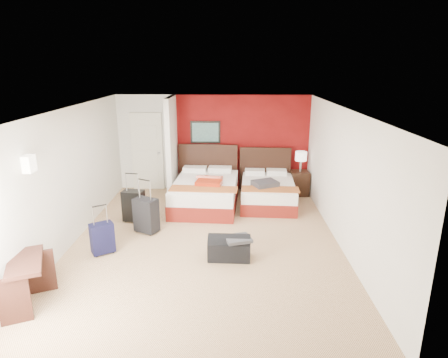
{
  "coord_description": "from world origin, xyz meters",
  "views": [
    {
      "loc": [
        0.47,
        -6.68,
        3.25
      ],
      "look_at": [
        0.33,
        0.8,
        1.0
      ],
      "focal_mm": 30.76,
      "sensor_mm": 36.0,
      "label": 1
    }
  ],
  "objects_px": {
    "nightstand": "(299,183)",
    "suitcase_navy": "(102,239)",
    "duffel_bag": "(229,249)",
    "table_lamp": "(301,162)",
    "bed_right": "(268,193)",
    "desk": "(28,283)",
    "suitcase_black": "(134,207)",
    "suitcase_charcoal": "(146,216)",
    "bed_left": "(206,194)",
    "red_suitcase_open": "(209,180)"
  },
  "relations": [
    {
      "from": "nightstand",
      "to": "suitcase_navy",
      "type": "distance_m",
      "value": 5.21
    },
    {
      "from": "nightstand",
      "to": "duffel_bag",
      "type": "xyz_separation_m",
      "value": [
        -1.79,
        -3.44,
        -0.13
      ]
    },
    {
      "from": "table_lamp",
      "to": "nightstand",
      "type": "bearing_deg",
      "value": 0.0
    },
    {
      "from": "bed_right",
      "to": "nightstand",
      "type": "distance_m",
      "value": 1.13
    },
    {
      "from": "nightstand",
      "to": "desk",
      "type": "bearing_deg",
      "value": -135.44
    },
    {
      "from": "bed_right",
      "to": "suitcase_black",
      "type": "distance_m",
      "value": 3.16
    },
    {
      "from": "duffel_bag",
      "to": "desk",
      "type": "distance_m",
      "value": 3.11
    },
    {
      "from": "suitcase_charcoal",
      "to": "suitcase_navy",
      "type": "bearing_deg",
      "value": -94.95
    },
    {
      "from": "suitcase_black",
      "to": "duffel_bag",
      "type": "distance_m",
      "value": 2.61
    },
    {
      "from": "bed_right",
      "to": "suitcase_charcoal",
      "type": "relative_size",
      "value": 2.66
    },
    {
      "from": "bed_left",
      "to": "suitcase_black",
      "type": "height_order",
      "value": "suitcase_black"
    },
    {
      "from": "red_suitcase_open",
      "to": "nightstand",
      "type": "relative_size",
      "value": 1.27
    },
    {
      "from": "bed_right",
      "to": "desk",
      "type": "bearing_deg",
      "value": -128.28
    },
    {
      "from": "table_lamp",
      "to": "duffel_bag",
      "type": "height_order",
      "value": "table_lamp"
    },
    {
      "from": "red_suitcase_open",
      "to": "duffel_bag",
      "type": "height_order",
      "value": "red_suitcase_open"
    },
    {
      "from": "nightstand",
      "to": "suitcase_navy",
      "type": "xyz_separation_m",
      "value": [
        -4.03,
        -3.3,
        -0.04
      ]
    },
    {
      "from": "suitcase_black",
      "to": "suitcase_navy",
      "type": "bearing_deg",
      "value": -89.14
    },
    {
      "from": "nightstand",
      "to": "suitcase_black",
      "type": "xyz_separation_m",
      "value": [
        -3.83,
        -1.83,
        0.02
      ]
    },
    {
      "from": "bed_right",
      "to": "suitcase_black",
      "type": "bearing_deg",
      "value": -156.07
    },
    {
      "from": "desk",
      "to": "bed_right",
      "type": "bearing_deg",
      "value": 24.68
    },
    {
      "from": "red_suitcase_open",
      "to": "suitcase_black",
      "type": "height_order",
      "value": "red_suitcase_open"
    },
    {
      "from": "table_lamp",
      "to": "duffel_bag",
      "type": "xyz_separation_m",
      "value": [
        -1.79,
        -3.44,
        -0.69
      ]
    },
    {
      "from": "bed_left",
      "to": "suitcase_black",
      "type": "relative_size",
      "value": 3.16
    },
    {
      "from": "nightstand",
      "to": "table_lamp",
      "type": "relative_size",
      "value": 1.2
    },
    {
      "from": "nightstand",
      "to": "suitcase_black",
      "type": "distance_m",
      "value": 4.25
    },
    {
      "from": "nightstand",
      "to": "table_lamp",
      "type": "distance_m",
      "value": 0.57
    },
    {
      "from": "bed_right",
      "to": "duffel_bag",
      "type": "height_order",
      "value": "bed_right"
    },
    {
      "from": "red_suitcase_open",
      "to": "suitcase_charcoal",
      "type": "bearing_deg",
      "value": -121.51
    },
    {
      "from": "bed_right",
      "to": "suitcase_navy",
      "type": "distance_m",
      "value": 4.08
    },
    {
      "from": "table_lamp",
      "to": "suitcase_black",
      "type": "xyz_separation_m",
      "value": [
        -3.83,
        -1.83,
        -0.55
      ]
    },
    {
      "from": "table_lamp",
      "to": "suitcase_navy",
      "type": "xyz_separation_m",
      "value": [
        -4.03,
        -3.3,
        -0.61
      ]
    },
    {
      "from": "suitcase_charcoal",
      "to": "desk",
      "type": "distance_m",
      "value": 2.72
    },
    {
      "from": "bed_left",
      "to": "bed_right",
      "type": "xyz_separation_m",
      "value": [
        1.49,
        0.17,
        -0.04
      ]
    },
    {
      "from": "nightstand",
      "to": "red_suitcase_open",
      "type": "bearing_deg",
      "value": -158.94
    },
    {
      "from": "bed_left",
      "to": "nightstand",
      "type": "relative_size",
      "value": 3.35
    },
    {
      "from": "suitcase_black",
      "to": "suitcase_navy",
      "type": "relative_size",
      "value": 1.21
    },
    {
      "from": "nightstand",
      "to": "duffel_bag",
      "type": "height_order",
      "value": "nightstand"
    },
    {
      "from": "nightstand",
      "to": "desk",
      "type": "distance_m",
      "value": 6.66
    },
    {
      "from": "suitcase_black",
      "to": "table_lamp",
      "type": "bearing_deg",
      "value": 34.18
    },
    {
      "from": "suitcase_charcoal",
      "to": "duffel_bag",
      "type": "xyz_separation_m",
      "value": [
        1.66,
        -1.06,
        -0.15
      ]
    },
    {
      "from": "suitcase_charcoal",
      "to": "duffel_bag",
      "type": "relative_size",
      "value": 0.93
    },
    {
      "from": "red_suitcase_open",
      "to": "suitcase_charcoal",
      "type": "xyz_separation_m",
      "value": [
        -1.19,
        -1.4,
        -0.33
      ]
    },
    {
      "from": "duffel_bag",
      "to": "desk",
      "type": "bearing_deg",
      "value": -150.76
    },
    {
      "from": "bed_left",
      "to": "duffel_bag",
      "type": "xyz_separation_m",
      "value": [
        0.58,
        -2.56,
        -0.13
      ]
    },
    {
      "from": "bed_right",
      "to": "table_lamp",
      "type": "height_order",
      "value": "table_lamp"
    },
    {
      "from": "desk",
      "to": "suitcase_navy",
      "type": "bearing_deg",
      "value": 48.06
    },
    {
      "from": "bed_right",
      "to": "desk",
      "type": "relative_size",
      "value": 2.1
    },
    {
      "from": "bed_right",
      "to": "table_lamp",
      "type": "bearing_deg",
      "value": 42.03
    },
    {
      "from": "suitcase_charcoal",
      "to": "duffel_bag",
      "type": "bearing_deg",
      "value": -4.93
    },
    {
      "from": "bed_left",
      "to": "suitcase_navy",
      "type": "xyz_separation_m",
      "value": [
        -1.67,
        -2.41,
        -0.04
      ]
    }
  ]
}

